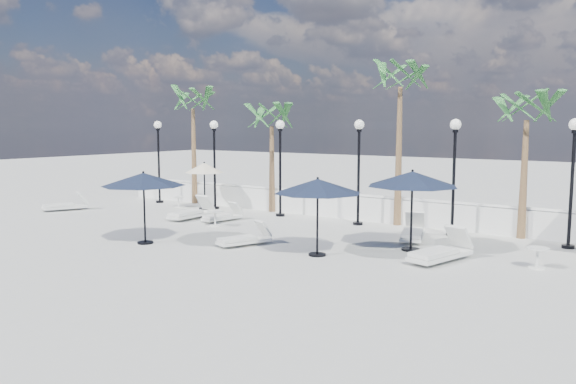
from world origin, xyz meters
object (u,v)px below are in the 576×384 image
Objects in this scene: parasol_navy_left at (143,180)px; lounger_5 at (441,252)px; lounger_0 at (65,205)px; lounger_4 at (413,232)px; parasol_navy_right at (412,179)px; parasol_navy_mid at (318,187)px; lounger_1 at (223,216)px; lounger_3 at (244,239)px; lounger_2 at (191,212)px; parasol_cream_small at (204,169)px.

lounger_5 is at bearing 19.30° from parasol_navy_left.
lounger_0 is 14.93m from lounger_4.
parasol_navy_right is at bearing 160.64° from lounger_5.
lounger_4 is 0.82× the size of parasol_navy_left.
lounger_5 is 3.75m from parasol_navy_mid.
lounger_1 is 8.12m from parasol_navy_right.
lounger_3 is at bearing -153.34° from parasol_navy_right.
parasol_navy_left is (-6.60, -5.22, 1.73)m from lounger_4.
lounger_0 is at bearing -166.02° from lounger_2.
lounger_2 reaches higher than lounger_3.
parasol_navy_right reaches higher than lounger_4.
lounger_3 is 5.37m from lounger_4.
lounger_3 is at bearing -28.73° from lounger_2.
lounger_3 reaches higher than lounger_1.
lounger_3 is 5.78m from lounger_5.
lounger_4 is (3.89, 3.71, 0.04)m from lounger_3.
lounger_3 is (3.44, -2.92, 0.01)m from lounger_1.
lounger_1 is (7.38, 1.79, -0.02)m from lounger_0.
parasol_navy_left reaches higher than lounger_4.
parasol_navy_right is (15.25, 1.08, 1.86)m from lounger_0.
lounger_5 is at bearing 25.71° from lounger_0.
parasol_navy_left is 0.96× the size of parasol_navy_right.
lounger_0 is 0.93× the size of lounger_2.
parasol_cream_small is (-8.68, 4.73, -0.17)m from parasol_navy_mid.
lounger_0 is 0.72× the size of parasol_navy_right.
lounger_4 reaches higher than lounger_0.
parasol_cream_small is (-2.72, 1.94, 1.57)m from lounger_1.
lounger_3 is 8.00m from parasol_cream_small.
lounger_2 is 1.15× the size of lounger_3.
lounger_3 is 0.86× the size of parasol_cream_small.
lounger_1 is 0.69× the size of parasol_navy_mid.
lounger_4 is (8.69, 1.07, -0.01)m from lounger_2.
lounger_2 reaches higher than lounger_1.
parasol_cream_small is at bearing 155.79° from lounger_4.
lounger_3 is at bearing -29.79° from lounger_1.
lounger_0 is at bearing 172.23° from lounger_4.
parasol_navy_mid reaches higher than lounger_2.
parasol_cream_small is (4.66, 3.72, 1.55)m from lounger_0.
parasol_cream_small is at bearing 164.28° from lounger_3.
lounger_4 is at bearing 34.69° from lounger_0.
lounger_5 is (10.41, -1.23, 0.01)m from lounger_2.
lounger_0 is 1.11× the size of lounger_1.
parasol_cream_small is at bearing 151.41° from parasol_navy_mid.
parasol_navy_right reaches higher than parasol_navy_left.
parasol_navy_left is 1.03× the size of parasol_navy_mid.
parasol_navy_left reaches higher than lounger_1.
lounger_0 is at bearing -163.81° from lounger_5.
lounger_2 is at bearing 116.69° from parasol_navy_left.
parasol_cream_small reaches higher than lounger_3.
lounger_2 is at bearing -157.47° from lounger_1.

